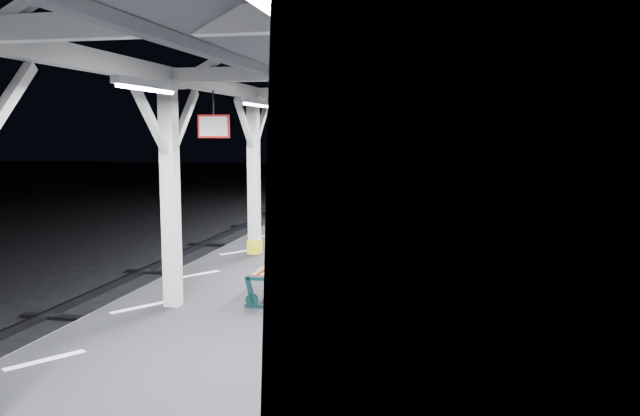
% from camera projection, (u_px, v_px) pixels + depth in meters
% --- Properties ---
extents(ground, '(120.00, 120.00, 0.00)m').
position_uv_depth(ground, '(330.00, 337.00, 10.97)').
color(ground, black).
rests_on(ground, ground).
extents(platform, '(6.00, 50.00, 1.00)m').
position_uv_depth(platform, '(330.00, 309.00, 10.91)').
color(platform, black).
rests_on(platform, ground).
extents(hazard_stripes_left, '(1.00, 48.00, 0.01)m').
position_uv_depth(hazard_stripes_left, '(198.00, 274.00, 11.35)').
color(hazard_stripes_left, silver).
rests_on(hazard_stripes_left, platform).
extents(hazard_stripes_right, '(1.00, 48.00, 0.01)m').
position_uv_depth(hazard_stripes_right, '(474.00, 288.00, 10.36)').
color(hazard_stripes_right, silver).
rests_on(hazard_stripes_right, platform).
extents(track_left, '(2.20, 60.00, 0.16)m').
position_uv_depth(track_left, '(74.00, 316.00, 11.97)').
color(track_left, '#2D2D33').
rests_on(track_left, ground).
extents(track_right, '(2.20, 60.00, 0.16)m').
position_uv_depth(track_right, '(637.00, 352.00, 9.96)').
color(track_right, '#2D2D33').
rests_on(track_right, ground).
extents(canopy, '(5.40, 49.00, 4.65)m').
position_uv_depth(canopy, '(330.00, 73.00, 10.40)').
color(canopy, beige).
rests_on(canopy, platform).
extents(bench_near, '(0.67, 1.73, 0.93)m').
position_uv_depth(bench_near, '(287.00, 264.00, 9.87)').
color(bench_near, '#0F2D2C').
rests_on(bench_near, platform).
extents(bench_mid, '(1.02, 1.74, 0.89)m').
position_uv_depth(bench_mid, '(337.00, 218.00, 15.40)').
color(bench_mid, '#0F2D2C').
rests_on(bench_mid, platform).
extents(bench_far, '(1.07, 1.87, 0.95)m').
position_uv_depth(bench_far, '(364.00, 199.00, 19.39)').
color(bench_far, '#0F2D2C').
rests_on(bench_far, platform).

